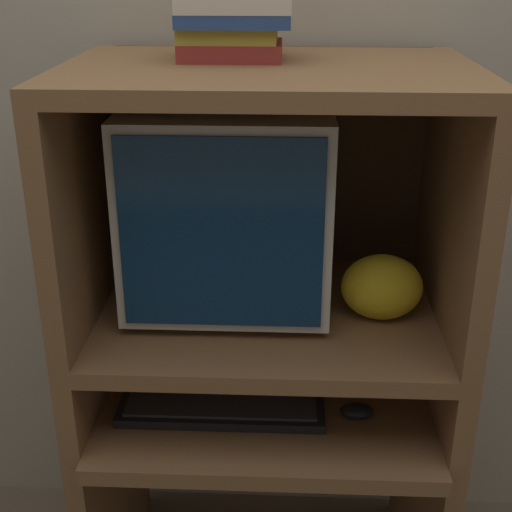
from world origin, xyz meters
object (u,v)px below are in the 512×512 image
object	(u,v)px
snack_bag	(382,287)
book_stack	(233,26)
crt_monitor	(229,204)
mouse	(357,411)
keyboard	(222,407)

from	to	relation	value
snack_bag	book_stack	world-z (taller)	book_stack
crt_monitor	snack_bag	size ratio (longest dim) A/B	2.54
mouse	book_stack	distance (m)	0.84
book_stack	mouse	bearing A→B (deg)	-33.31
book_stack	snack_bag	bearing A→B (deg)	-15.90
keyboard	book_stack	xyz separation A→B (m)	(0.02, 0.17, 0.78)
crt_monitor	keyboard	bearing A→B (deg)	-93.79
mouse	book_stack	world-z (taller)	book_stack
snack_bag	book_stack	bearing A→B (deg)	164.10
crt_monitor	mouse	world-z (taller)	crt_monitor
crt_monitor	book_stack	xyz separation A→B (m)	(0.01, 0.02, 0.37)
mouse	snack_bag	distance (m)	0.27
snack_bag	book_stack	distance (m)	0.62
crt_monitor	keyboard	world-z (taller)	crt_monitor
snack_bag	crt_monitor	bearing A→B (deg)	167.39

